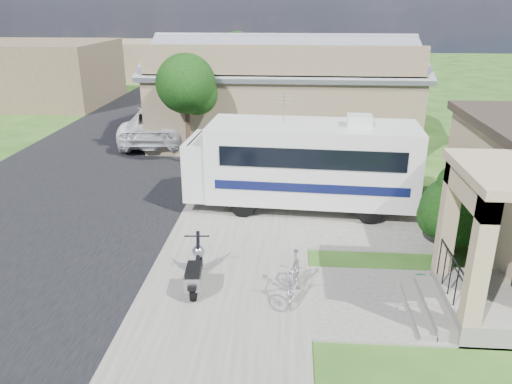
# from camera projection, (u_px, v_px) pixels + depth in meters

# --- Properties ---
(ground) EXTENTS (120.00, 120.00, 0.00)m
(ground) POSITION_uv_depth(u_px,v_px,m) (268.00, 276.00, 12.48)
(ground) COLOR #204312
(street_slab) EXTENTS (9.00, 80.00, 0.02)m
(street_slab) POSITION_uv_depth(u_px,v_px,m) (113.00, 155.00, 22.31)
(street_slab) COLOR black
(street_slab) RESTS_ON ground
(sidewalk_slab) EXTENTS (4.00, 80.00, 0.06)m
(sidewalk_slab) POSITION_uv_depth(u_px,v_px,m) (257.00, 158.00, 21.85)
(sidewalk_slab) COLOR #5A5851
(sidewalk_slab) RESTS_ON ground
(driveway_slab) EXTENTS (7.00, 6.00, 0.05)m
(driveway_slab) POSITION_uv_depth(u_px,v_px,m) (320.00, 208.00, 16.56)
(driveway_slab) COLOR #5A5851
(driveway_slab) RESTS_ON ground
(walk_slab) EXTENTS (4.00, 3.00, 0.05)m
(walk_slab) POSITION_uv_depth(u_px,v_px,m) (398.00, 303.00, 11.33)
(walk_slab) COLOR #5A5851
(walk_slab) RESTS_ON ground
(warehouse) EXTENTS (12.50, 8.40, 5.04)m
(warehouse) POSITION_uv_depth(u_px,v_px,m) (283.00, 97.00, 24.78)
(warehouse) COLOR #766549
(warehouse) RESTS_ON ground
(distant_bldg_far) EXTENTS (10.00, 8.00, 4.00)m
(distant_bldg_far) POSITION_uv_depth(u_px,v_px,m) (33.00, 73.00, 33.44)
(distant_bldg_far) COLOR brown
(distant_bldg_far) RESTS_ON ground
(distant_bldg_near) EXTENTS (8.00, 7.00, 3.20)m
(distant_bldg_near) POSITION_uv_depth(u_px,v_px,m) (121.00, 60.00, 44.63)
(distant_bldg_near) COLOR #766549
(distant_bldg_near) RESTS_ON ground
(street_tree_a) EXTENTS (2.44, 2.40, 4.58)m
(street_tree_a) POSITION_uv_depth(u_px,v_px,m) (189.00, 87.00, 20.01)
(street_tree_a) COLOR #311F15
(street_tree_a) RESTS_ON ground
(street_tree_b) EXTENTS (2.44, 2.40, 4.73)m
(street_tree_b) POSITION_uv_depth(u_px,v_px,m) (223.00, 57.00, 29.27)
(street_tree_b) COLOR #311F15
(street_tree_b) RESTS_ON ground
(street_tree_c) EXTENTS (2.44, 2.40, 4.42)m
(street_tree_c) POSITION_uv_depth(u_px,v_px,m) (239.00, 49.00, 37.76)
(street_tree_c) COLOR #311F15
(street_tree_c) RESTS_ON ground
(motorhome) EXTENTS (7.42, 2.72, 3.75)m
(motorhome) POSITION_uv_depth(u_px,v_px,m) (303.00, 162.00, 16.05)
(motorhome) COLOR silver
(motorhome) RESTS_ON ground
(shrub) EXTENTS (2.00, 1.91, 2.45)m
(shrub) POSITION_uv_depth(u_px,v_px,m) (456.00, 206.00, 13.48)
(shrub) COLOR #311F15
(shrub) RESTS_ON ground
(scooter) EXTENTS (0.61, 1.74, 1.14)m
(scooter) POSITION_uv_depth(u_px,v_px,m) (195.00, 272.00, 11.69)
(scooter) COLOR black
(scooter) RESTS_ON ground
(bicycle) EXTENTS (0.71, 1.75, 1.02)m
(bicycle) POSITION_uv_depth(u_px,v_px,m) (293.00, 278.00, 11.41)
(bicycle) COLOR #97959C
(bicycle) RESTS_ON ground
(pickup_truck) EXTENTS (3.35, 6.58, 1.78)m
(pickup_truck) POSITION_uv_depth(u_px,v_px,m) (161.00, 122.00, 24.51)
(pickup_truck) COLOR silver
(pickup_truck) RESTS_ON ground
(van) EXTENTS (2.51, 5.98, 1.72)m
(van) POSITION_uv_depth(u_px,v_px,m) (184.00, 96.00, 31.60)
(van) COLOR silver
(van) RESTS_ON ground
(garden_hose) EXTENTS (0.35, 0.35, 0.16)m
(garden_hose) POSITION_uv_depth(u_px,v_px,m) (421.00, 281.00, 12.13)
(garden_hose) COLOR #136021
(garden_hose) RESTS_ON ground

